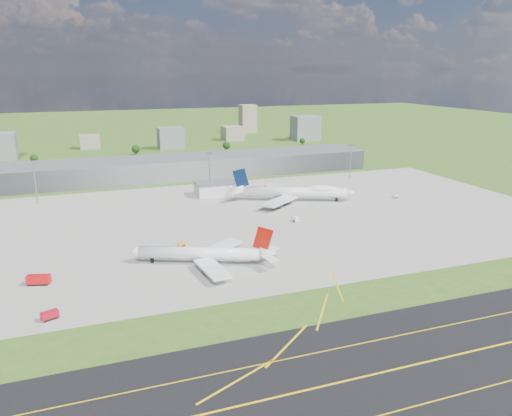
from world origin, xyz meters
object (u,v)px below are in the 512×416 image
object	(u,v)px
crash_tender	(50,316)
van_white_far	(396,196)
airliner_blue_quad	(295,192)
fire_truck	(39,280)
van_white_near	(296,220)
airliner_red_twin	(205,254)
tug_yellow	(182,245)

from	to	relation	value
crash_tender	van_white_far	size ratio (longest dim) A/B	1.26
airliner_blue_quad	van_white_far	world-z (taller)	airliner_blue_quad
fire_truck	van_white_far	bearing A→B (deg)	32.94
fire_truck	van_white_near	distance (m)	134.03
fire_truck	airliner_blue_quad	bearing A→B (deg)	44.84
airliner_blue_quad	airliner_red_twin	bearing A→B (deg)	-109.95
crash_tender	fire_truck	bearing A→B (deg)	77.40
airliner_red_twin	tug_yellow	world-z (taller)	airliner_red_twin
van_white_near	fire_truck	bearing A→B (deg)	115.45
fire_truck	van_white_near	bearing A→B (deg)	33.17
tug_yellow	van_white_far	bearing A→B (deg)	-1.93
airliner_blue_quad	van_white_far	size ratio (longest dim) A/B	15.61
van_white_near	airliner_red_twin	bearing A→B (deg)	132.09
airliner_red_twin	crash_tender	bearing A→B (deg)	50.07
airliner_red_twin	fire_truck	xyz separation A→B (m)	(-65.65, 1.46, -2.74)
crash_tender	van_white_far	bearing A→B (deg)	4.22
airliner_blue_quad	fire_truck	bearing A→B (deg)	-126.83
airliner_red_twin	tug_yellow	size ratio (longest dim) A/B	15.89
crash_tender	tug_yellow	bearing A→B (deg)	23.31
crash_tender	van_white_near	size ratio (longest dim) A/B	1.11
airliner_blue_quad	fire_truck	size ratio (longest dim) A/B	8.09
airliner_blue_quad	van_white_far	bearing A→B (deg)	10.11
airliner_red_twin	crash_tender	distance (m)	67.90
fire_truck	van_white_near	world-z (taller)	fire_truck
fire_truck	crash_tender	world-z (taller)	fire_truck
fire_truck	tug_yellow	size ratio (longest dim) A/B	2.44
airliner_red_twin	tug_yellow	bearing A→B (deg)	-55.63
tug_yellow	crash_tender	bearing A→B (deg)	-153.29
airliner_blue_quad	van_white_near	world-z (taller)	airliner_blue_quad
airliner_red_twin	van_white_far	bearing A→B (deg)	-130.98
airliner_blue_quad	crash_tender	distance (m)	180.98
crash_tender	van_white_near	world-z (taller)	crash_tender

